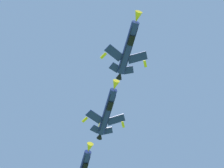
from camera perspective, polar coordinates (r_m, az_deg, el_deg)
fighter_jet_left_wing at (r=106.73m, az=1.88°, el=4.29°), size 10.43×15.89×4.38m
fighter_jet_right_wing at (r=116.25m, az=-0.53°, el=-3.08°), size 10.34×15.89×4.38m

